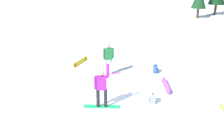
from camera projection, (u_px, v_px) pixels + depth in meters
The scene contains 7 objects.
ground_plane at pixel (126, 104), 11.48m from camera, with size 800.00×800.00×0.00m, color white.
snowboarder_foreground at pixel (102, 87), 10.94m from camera, with size 1.59×0.72×1.96m.
snowboarder_midground at pixel (108, 58), 14.37m from camera, with size 1.33×1.16×1.81m.
loose_snowboard_far_spare at pixel (80, 62), 16.33m from camera, with size 0.25×1.73×0.26m.
loose_snowboard_near_right at pixel (166, 85), 13.05m from camera, with size 0.68×1.69×0.24m.
backpack_blue at pixel (155, 69), 14.90m from camera, with size 0.27×0.33×0.47m.
backpack_grey at pixel (152, 99), 11.50m from camera, with size 0.35×0.37×0.47m.
Camera 1 is at (2.65, -9.87, 5.56)m, focal length 42.10 mm.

